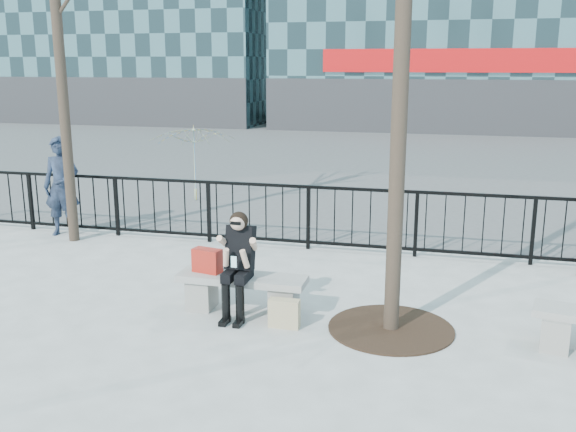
# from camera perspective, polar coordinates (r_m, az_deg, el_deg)

# --- Properties ---
(ground) EXTENTS (120.00, 120.00, 0.00)m
(ground) POSITION_cam_1_polar(r_m,az_deg,el_deg) (8.34, -4.06, -8.47)
(ground) COLOR gray
(ground) RESTS_ON ground
(street_surface) EXTENTS (60.00, 23.00, 0.01)m
(street_surface) POSITION_cam_1_polar(r_m,az_deg,el_deg) (22.68, 7.89, 5.48)
(street_surface) COLOR #474747
(street_surface) RESTS_ON ground
(railing) EXTENTS (14.00, 0.06, 1.10)m
(railing) POSITION_cam_1_polar(r_m,az_deg,el_deg) (10.92, 0.80, -0.06)
(railing) COLOR black
(railing) RESTS_ON ground
(tree_grate) EXTENTS (1.50, 1.50, 0.02)m
(tree_grate) POSITION_cam_1_polar(r_m,az_deg,el_deg) (7.89, 9.13, -9.83)
(tree_grate) COLOR black
(tree_grate) RESTS_ON ground
(bench_main) EXTENTS (1.65, 0.46, 0.49)m
(bench_main) POSITION_cam_1_polar(r_m,az_deg,el_deg) (8.23, -4.10, -6.52)
(bench_main) COLOR slate
(bench_main) RESTS_ON ground
(seated_woman) EXTENTS (0.50, 0.64, 1.34)m
(seated_woman) POSITION_cam_1_polar(r_m,az_deg,el_deg) (7.97, -4.50, -4.41)
(seated_woman) COLOR black
(seated_woman) RESTS_ON ground
(handbag) EXTENTS (0.40, 0.25, 0.31)m
(handbag) POSITION_cam_1_polar(r_m,az_deg,el_deg) (8.29, -7.19, -3.95)
(handbag) COLOR #AA1F14
(handbag) RESTS_ON bench_main
(shopping_bag) EXTENTS (0.37, 0.14, 0.35)m
(shopping_bag) POSITION_cam_1_polar(r_m,az_deg,el_deg) (7.79, -0.34, -8.65)
(shopping_bag) COLOR #C3B789
(shopping_bag) RESTS_ON ground
(standing_man) EXTENTS (0.73, 0.55, 1.82)m
(standing_man) POSITION_cam_1_polar(r_m,az_deg,el_deg) (12.41, -19.46, 2.49)
(standing_man) COLOR black
(standing_man) RESTS_ON ground
(vendor_umbrella) EXTENTS (2.49, 2.51, 1.74)m
(vendor_umbrella) POSITION_cam_1_polar(r_m,az_deg,el_deg) (14.81, -8.43, 4.64)
(vendor_umbrella) COLOR yellow
(vendor_umbrella) RESTS_ON ground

